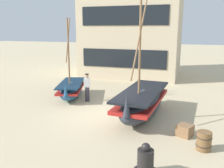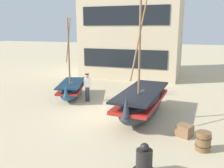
# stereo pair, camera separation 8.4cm
# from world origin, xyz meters

# --- Properties ---
(ground_plane) EXTENTS (120.00, 120.00, 0.00)m
(ground_plane) POSITION_xyz_m (0.00, 0.00, 0.00)
(ground_plane) COLOR #CCB78E
(fishing_boat_near_left) EXTENTS (2.31, 3.75, 4.94)m
(fishing_boat_near_left) POSITION_xyz_m (-3.15, 2.31, 0.56)
(fishing_boat_near_left) COLOR #23517A
(fishing_boat_near_left) RESTS_ON ground
(fishing_boat_centre_large) EXTENTS (1.97, 5.06, 6.36)m
(fishing_boat_centre_large) POSITION_xyz_m (1.76, 0.35, 0.75)
(fishing_boat_centre_large) COLOR #2D333D
(fishing_boat_centre_large) RESTS_ON ground
(fisherman_by_hull) EXTENTS (0.41, 0.32, 1.68)m
(fisherman_by_hull) POSITION_xyz_m (-1.88, 1.93, 0.83)
(fisherman_by_hull) COLOR #33333D
(fisherman_by_hull) RESTS_ON ground
(capstan_winch) EXTENTS (0.71, 0.71, 0.99)m
(capstan_winch) POSITION_xyz_m (2.89, -4.43, 0.39)
(capstan_winch) COLOR black
(capstan_winch) RESTS_ON ground
(wooden_barrel) EXTENTS (0.56, 0.56, 0.70)m
(wooden_barrel) POSITION_xyz_m (4.59, -2.31, 0.35)
(wooden_barrel) COLOR brown
(wooden_barrel) RESTS_ON ground
(cargo_crate) EXTENTS (0.75, 0.75, 0.47)m
(cargo_crate) POSITION_xyz_m (3.90, -1.28, 0.24)
(cargo_crate) COLOR olive
(cargo_crate) RESTS_ON ground
(harbor_building_main) EXTENTS (8.78, 6.01, 10.50)m
(harbor_building_main) POSITION_xyz_m (-1.50, 11.19, 5.26)
(harbor_building_main) COLOR beige
(harbor_building_main) RESTS_ON ground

